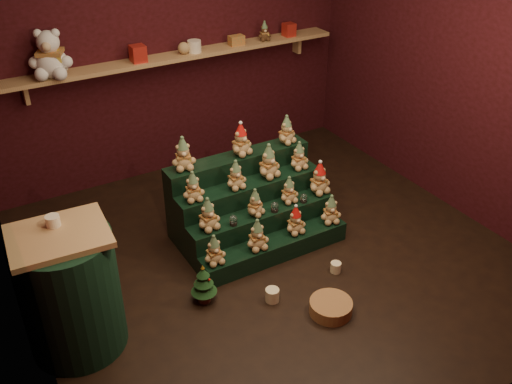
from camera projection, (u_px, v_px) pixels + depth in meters
ground at (273, 257)px, 5.06m from camera, size 4.00×4.00×0.00m
back_wall at (170, 42)px, 5.84m from camera, size 4.00×0.10×2.80m
front_wall at (496, 252)px, 2.82m from camera, size 4.00×0.10×2.80m
right_wall at (466, 66)px, 5.21m from camera, size 0.10×4.00×2.80m
back_shelf at (178, 57)px, 5.77m from camera, size 3.60×0.26×0.24m
riser_tier_front at (275, 249)px, 5.01m from camera, size 1.40×0.22×0.18m
riser_tier_midfront at (262, 228)px, 5.13m from camera, size 1.40×0.22×0.36m
riser_tier_midback at (250, 208)px, 5.24m from camera, size 1.40×0.22×0.54m
riser_tier_back at (238, 189)px, 5.36m from camera, size 1.40×0.22×0.72m
teddy_0 at (214, 250)px, 4.63m from camera, size 0.19×0.17×0.26m
teddy_1 at (257, 235)px, 4.80m from camera, size 0.21×0.19×0.28m
teddy_2 at (295, 220)px, 5.00m from camera, size 0.19×0.17×0.26m
teddy_3 at (331, 209)px, 5.14m from camera, size 0.23×0.22×0.27m
teddy_4 at (208, 214)px, 4.73m from camera, size 0.23×0.22×0.29m
teddy_5 at (255, 203)px, 4.92m from camera, size 0.23×0.23×0.25m
teddy_6 at (289, 190)px, 5.10m from camera, size 0.18×0.16×0.25m
teddy_7 at (319, 178)px, 5.23m from camera, size 0.24×0.22×0.31m
teddy_8 at (193, 186)px, 4.79m from camera, size 0.21×0.20×0.26m
teddy_9 at (236, 175)px, 4.96m from camera, size 0.19×0.18×0.26m
teddy_10 at (269, 161)px, 5.12m from camera, size 0.26×0.25×0.31m
teddy_11 at (299, 156)px, 5.26m from camera, size 0.19×0.17×0.26m
teddy_12 at (183, 154)px, 4.88m from camera, size 0.25×0.23×0.29m
teddy_13 at (241, 139)px, 5.11m from camera, size 0.26×0.24×0.30m
teddy_14 at (286, 130)px, 5.32m from camera, size 0.24×0.22×0.27m
snow_globe_a at (233, 220)px, 4.83m from camera, size 0.07×0.07×0.09m
snow_globe_b at (275, 207)px, 5.00m from camera, size 0.07×0.07×0.09m
snow_globe_c at (304, 198)px, 5.14m from camera, size 0.06×0.06×0.08m
side_table at (70, 291)px, 3.94m from camera, size 0.68×0.68×0.98m
table_ornament at (53, 221)px, 3.74m from camera, size 0.09×0.09×0.08m
mini_christmas_tree at (204, 284)px, 4.48m from camera, size 0.21×0.21×0.36m
mug_left at (272, 295)px, 4.54m from camera, size 0.11×0.11×0.11m
mug_right at (336, 267)px, 4.86m from camera, size 0.09×0.09×0.09m
wicker_basket at (331, 307)px, 4.43m from camera, size 0.43×0.43×0.10m
white_bear at (49, 47)px, 5.06m from camera, size 0.50×0.48×0.54m
brown_bear at (264, 31)px, 6.11m from camera, size 0.17×0.16×0.20m
gift_tin_red_a at (138, 54)px, 5.51m from camera, size 0.14×0.14×0.16m
gift_tin_cream at (194, 46)px, 5.78m from camera, size 0.14×0.14×0.12m
gift_tin_red_b at (289, 30)px, 6.27m from camera, size 0.12×0.12×0.14m
shelf_plush_ball at (184, 48)px, 5.73m from camera, size 0.12×0.12×0.12m
scarf_gift_box at (236, 40)px, 6.00m from camera, size 0.16×0.10×0.10m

